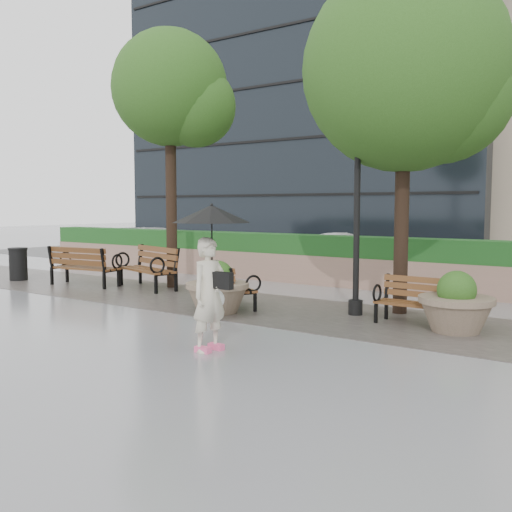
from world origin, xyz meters
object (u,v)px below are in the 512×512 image
Objects in this scene: pedestrian at (211,263)px; trash_bin at (18,265)px; car_right at (345,252)px; bench_2 at (229,294)px; planter_left at (217,292)px; bench_0 at (85,274)px; lamppost at (357,225)px; planter_right at (456,308)px; bench_3 at (421,312)px; bench_1 at (148,276)px; car_left at (158,244)px.

trash_bin is at bearing 82.07° from pedestrian.
pedestrian reaches higher than car_right.
bench_2 reaches higher than trash_bin.
pedestrian is (1.82, -2.41, 0.90)m from planter_left.
car_right reaches higher than planter_left.
car_right is 1.76× the size of pedestrian.
car_right is (4.13, 7.35, 0.31)m from bench_0.
planter_right is at bearing -11.75° from lamppost.
bench_3 is at bearing 2.16° from trash_bin.
bench_1 is 7.13m from car_right.
bench_0 reaches higher than trash_bin.
bench_0 is 8.02m from pedestrian.
trash_bin is (-11.69, -0.44, 0.19)m from bench_3.
lamppost is at bearing -135.61° from bench_2.
bench_1 is 1.71× the size of planter_left.
car_right is (2.37, 6.72, 0.30)m from bench_1.
bench_0 is 2.53m from trash_bin.
bench_3 is 1.30× the size of planter_left.
planter_left is at bearing 173.94° from car_right.
bench_1 is 1.71× the size of planter_right.
planter_right is at bearing 12.03° from planter_left.
car_left reaches higher than bench_1.
bench_0 is at bearing 179.82° from planter_right.
car_left is at bearing -7.94° from bench_2.
planter_left is 7.91m from trash_bin.
bench_3 is 8.86m from car_right.
lamppost is 3.85m from pedestrian.
planter_left is at bearing -7.61° from bench_1.
pedestrian is at bearing 153.65° from bench_2.
bench_0 is at bearing 8.19° from trash_bin.
bench_1 is at bearing -167.76° from bench_0.
pedestrian is at bearing -98.41° from lamppost.
bench_1 reaches higher than trash_bin.
bench_3 is 0.37× the size of car_left.
lamppost is (6.01, -0.23, 1.45)m from bench_1.
planter_right reaches higher than bench_3.
pedestrian is at bearing -120.02° from car_left.
lamppost is (2.38, 1.38, 1.36)m from planter_left.
planter_right is at bearing 11.63° from bench_1.
bench_2 is 4.07m from bench_3.
bench_2 is 2.00× the size of trash_bin.
bench_2 is at bearing 172.87° from car_right.
lamppost is at bearing -167.02° from car_right.
bench_2 is at bearing 109.85° from planter_left.
car_left is (-9.06, 7.04, 0.37)m from bench_2.
car_right reaches higher than bench_2.
lamppost is at bearing -106.22° from car_left.
trash_bin is at bearing -175.78° from lamppost.
planter_right is (4.44, 0.95, -0.00)m from planter_left.
trash_bin is 0.22× the size of lamppost.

